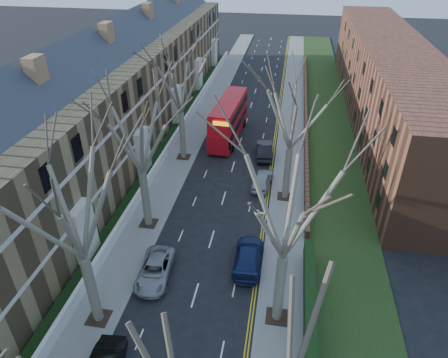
% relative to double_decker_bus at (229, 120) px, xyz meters
% --- Properties ---
extents(pavement_left, '(3.00, 102.00, 0.12)m').
position_rel_double_decker_bus_xyz_m(pavement_left, '(-4.42, 4.99, -2.19)').
color(pavement_left, slate).
rests_on(pavement_left, ground).
extents(pavement_right, '(3.00, 102.00, 0.12)m').
position_rel_double_decker_bus_xyz_m(pavement_right, '(7.58, 4.99, -2.19)').
color(pavement_right, slate).
rests_on(pavement_right, ground).
extents(terrace_left, '(9.70, 78.00, 13.60)m').
position_rel_double_decker_bus_xyz_m(terrace_left, '(-12.06, -3.01, 3.28)').
color(terrace_left, olive).
rests_on(terrace_left, ground).
extents(flats_right, '(13.97, 54.00, 10.00)m').
position_rel_double_decker_bus_xyz_m(flats_right, '(19.04, 8.99, 2.73)').
color(flats_right, brown).
rests_on(flats_right, ground).
extents(front_wall_left, '(0.30, 78.00, 1.00)m').
position_rel_double_decker_bus_xyz_m(front_wall_left, '(-6.07, -3.01, -1.63)').
color(front_wall_left, white).
rests_on(front_wall_left, ground).
extents(grass_verge_right, '(6.00, 102.00, 0.06)m').
position_rel_double_decker_bus_xyz_m(grass_verge_right, '(12.08, 4.99, -2.10)').
color(grass_verge_right, '#1D3513').
rests_on(grass_verge_right, ground).
extents(tree_left_mid, '(10.50, 10.50, 14.71)m').
position_rel_double_decker_bus_xyz_m(tree_left_mid, '(-4.12, -28.01, 7.31)').
color(tree_left_mid, '#695D4B').
rests_on(tree_left_mid, ground).
extents(tree_left_far, '(10.15, 10.15, 14.22)m').
position_rel_double_decker_bus_xyz_m(tree_left_far, '(-4.12, -18.01, 6.99)').
color(tree_left_far, '#695D4B').
rests_on(tree_left_far, ground).
extents(tree_left_dist, '(10.50, 10.50, 14.71)m').
position_rel_double_decker_bus_xyz_m(tree_left_dist, '(-4.12, -6.01, 7.31)').
color(tree_left_dist, '#695D4B').
rests_on(tree_left_dist, ground).
extents(tree_right_mid, '(10.50, 10.50, 14.71)m').
position_rel_double_decker_bus_xyz_m(tree_right_mid, '(7.28, -26.01, 7.31)').
color(tree_right_mid, '#695D4B').
rests_on(tree_right_mid, ground).
extents(tree_right_far, '(10.15, 10.15, 14.22)m').
position_rel_double_decker_bus_xyz_m(tree_right_far, '(7.28, -12.01, 6.99)').
color(tree_right_far, '#695D4B').
rests_on(tree_right_far, ground).
extents(double_decker_bus, '(3.33, 11.08, 4.58)m').
position_rel_double_decker_bus_xyz_m(double_decker_bus, '(0.00, 0.00, 0.00)').
color(double_decker_bus, red).
rests_on(double_decker_bus, ground).
extents(car_left_far, '(2.55, 4.98, 1.35)m').
position_rel_double_decker_bus_xyz_m(car_left_far, '(-1.63, -23.78, -1.58)').
color(car_left_far, gray).
rests_on(car_left_far, ground).
extents(car_right_near, '(2.18, 5.15, 1.48)m').
position_rel_double_decker_bus_xyz_m(car_right_near, '(4.86, -21.34, -1.51)').
color(car_right_near, '#16234F').
rests_on(car_right_near, ground).
extents(car_right_mid, '(2.13, 4.36, 1.43)m').
position_rel_double_decker_bus_xyz_m(car_right_mid, '(4.97, -10.31, -1.53)').
color(car_right_mid, '#A0A1A8').
rests_on(car_right_mid, ground).
extents(car_right_far, '(2.11, 4.94, 1.58)m').
position_rel_double_decker_bus_xyz_m(car_right_far, '(4.67, -4.13, -1.46)').
color(car_right_far, black).
rests_on(car_right_far, ground).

